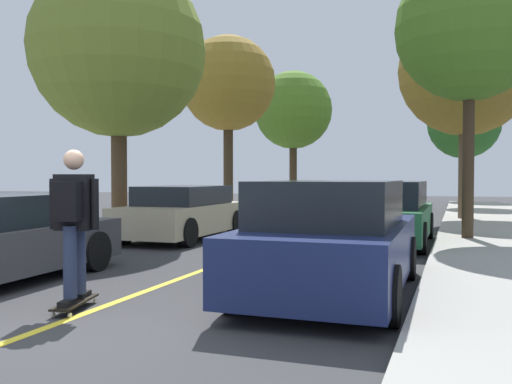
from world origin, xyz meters
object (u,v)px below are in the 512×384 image
Objects in this scene: parked_car_right_near at (386,213)px; street_tree_left_nearest at (118,50)px; street_tree_right_nearest at (470,28)px; street_tree_right_near at (466,69)px; skateboarder at (73,216)px; parked_car_left_near at (183,213)px; street_tree_right_far at (464,123)px; streetlamp at (468,106)px; parked_car_right_nearest at (332,240)px; street_tree_left_far at (293,110)px; street_tree_left_near at (228,84)px; skateboard at (75,302)px; street_tree_right_farthest at (463,118)px.

parked_car_right_near is 0.64× the size of street_tree_left_nearest.
street_tree_right_near is (0.00, 6.23, 0.20)m from street_tree_right_nearest.
street_tree_left_nearest is 8.53m from skateboarder.
street_tree_left_nearest reaches higher than parked_car_left_near.
street_tree_left_nearest is 11.28m from street_tree_right_near.
streetlamp is at bearing -89.85° from street_tree_right_far.
street_tree_left_far is (-6.48, 20.36, 4.20)m from parked_car_right_nearest.
street_tree_left_near is at bearing 90.00° from street_tree_left_nearest.
parked_car_right_nearest is at bearing -72.33° from street_tree_left_far.
skateboarder is (0.01, -0.03, 1.00)m from skateboard.
street_tree_left_near is 0.97× the size of street_tree_left_far.
skateboard is (-2.59, -1.82, -0.62)m from parked_car_right_nearest.
street_tree_right_nearest is (1.72, 0.64, 4.15)m from parked_car_right_near.
parked_car_left_near is 0.63× the size of street_tree_left_near.
parked_car_left_near is at bearing 4.63° from street_tree_left_nearest.
street_tree_left_near is 8.70m from streetlamp.
street_tree_right_far is 10.28m from streetlamp.
skateboarder is (-2.58, -7.55, 0.38)m from parked_car_right_near.
street_tree_left_near is at bearing 136.61° from parked_car_right_near.
street_tree_left_far is at bearing 136.46° from street_tree_right_near.
street_tree_left_near is (-1.72, 6.86, 4.28)m from parked_car_left_near.
street_tree_right_near is 14.42m from street_tree_right_farthest.
skateboarder reaches higher than parked_car_right_near.
street_tree_right_nearest is at bearing -90.00° from street_tree_right_far.
street_tree_right_nearest is at bearing -90.00° from street_tree_right_near.
skateboard is (3.89, -6.65, -4.58)m from street_tree_left_nearest.
street_tree_right_far is 0.92× the size of streetlamp.
street_tree_right_nearest is (8.21, -14.03, -0.05)m from street_tree_left_far.
street_tree_right_nearest is 7.35× the size of skateboard.
street_tree_right_nearest reaches higher than skateboarder.
streetlamp is at bearing 89.51° from street_tree_right_nearest.
street_tree_left_near is 3.78× the size of skateboarder.
skateboard is (2.17, -6.79, -0.55)m from parked_car_left_near.
street_tree_right_far is (-0.00, 7.13, -1.13)m from street_tree_right_near.
street_tree_right_farthest reaches higher than street_tree_right_far.
street_tree_right_far reaches higher than skateboard.
street_tree_left_far is (0.00, 8.53, -0.02)m from street_tree_left_near.
parked_car_right_near is at bearing 71.11° from skateboarder.
parked_car_right_near is 0.80× the size of street_tree_right_far.
skateboarder is at bearing -76.27° from skateboard.
street_tree_left_near is 11.41m from street_tree_right_far.
street_tree_right_far reaches higher than parked_car_left_near.
parked_car_right_near reaches higher than skateboard.
street_tree_left_nearest is 1.05× the size of street_tree_right_nearest.
street_tree_left_far is at bearing 120.33° from street_tree_right_nearest.
streetlamp is (8.23, -2.40, -1.44)m from street_tree_left_near.
parked_car_left_near is 0.62× the size of street_tree_left_nearest.
streetlamp is 6.76× the size of skateboard.
street_tree_right_nearest is 20.65m from street_tree_right_farthest.
street_tree_right_near is at bearing 73.36° from skateboarder.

